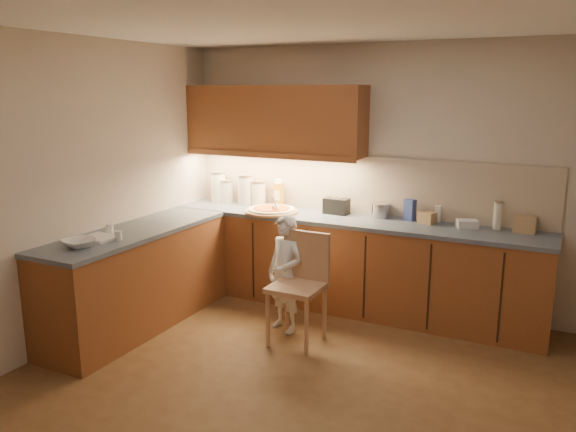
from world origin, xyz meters
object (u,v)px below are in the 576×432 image
object	(u,v)px
child	(285,274)
oil_jug	(278,194)
pizza_on_board	(272,210)
toaster	(336,206)
wooden_chair	(301,279)

from	to	relation	value
child	oil_jug	world-z (taller)	oil_jug
pizza_on_board	toaster	world-z (taller)	pizza_on_board
oil_jug	wooden_chair	bearing A→B (deg)	-54.43
wooden_chair	toaster	distance (m)	1.14
wooden_chair	child	bearing A→B (deg)	150.74
pizza_on_board	toaster	xyz separation A→B (m)	(0.62, 0.24, 0.06)
pizza_on_board	toaster	size ratio (longest dim) A/B	2.14
pizza_on_board	oil_jug	world-z (taller)	oil_jug
child	toaster	distance (m)	1.04
pizza_on_board	wooden_chair	bearing A→B (deg)	-48.32
pizza_on_board	child	size ratio (longest dim) A/B	0.51
toaster	child	bearing A→B (deg)	-94.97
wooden_chair	toaster	size ratio (longest dim) A/B	3.74
pizza_on_board	oil_jug	xyz separation A→B (m)	(-0.08, 0.31, 0.11)
oil_jug	toaster	world-z (taller)	oil_jug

